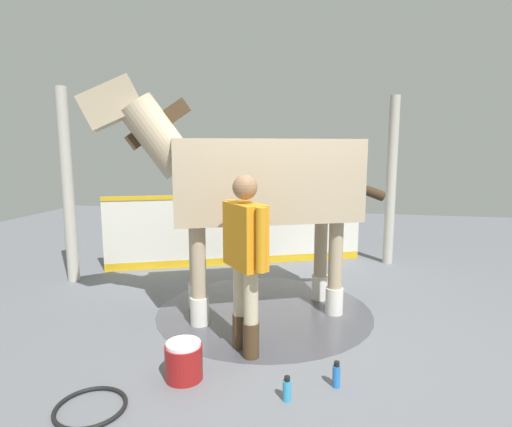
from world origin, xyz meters
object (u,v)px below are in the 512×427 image
bottle_spray (336,375)px  wash_bucket (184,361)px  horse (254,183)px  bottle_shampoo (287,389)px  handler (245,253)px  hose_coil (91,407)px

bottle_spray → wash_bucket: bearing=-84.7°
wash_bucket → horse: bearing=169.1°
bottle_shampoo → bottle_spray: bottle_spray is taller
horse → bottle_shampoo: horse is taller
bottle_shampoo → handler: bearing=-145.6°
handler → wash_bucket: (0.54, -0.40, -0.79)m
horse → wash_bucket: bearing=57.1°
handler → bottle_spray: size_ratio=7.74×
handler → hose_coil: handler is taller
handler → bottle_shampoo: size_ratio=8.57×
wash_bucket → bottle_spray: size_ratio=1.49×
wash_bucket → hose_coil: (0.52, -0.52, -0.14)m
horse → bottle_shampoo: 2.25m
handler → bottle_spray: handler is taller
handler → wash_bucket: bearing=-166.4°
bottle_shampoo → hose_coil: 1.44m
horse → hose_coil: size_ratio=6.15×
bottle_shampoo → wash_bucket: bearing=-99.3°
horse → bottle_shampoo: (1.66, 0.57, -1.41)m
bottle_spray → hose_coil: bearing=-70.0°
wash_bucket → bottle_spray: bearing=95.3°
handler → horse: bearing=56.5°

